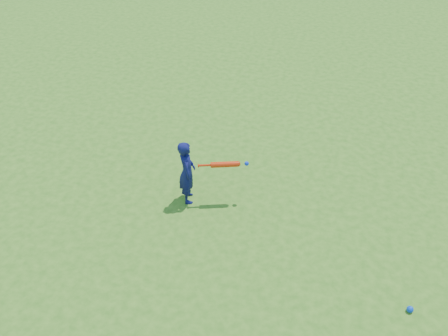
# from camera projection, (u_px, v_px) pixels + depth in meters

# --- Properties ---
(ground) EXTENTS (80.00, 80.00, 0.00)m
(ground) POSITION_uv_depth(u_px,v_px,m) (217.00, 223.00, 6.60)
(ground) COLOR #366E1A
(ground) RESTS_ON ground
(child) EXTENTS (0.34, 0.40, 0.95)m
(child) POSITION_uv_depth(u_px,v_px,m) (187.00, 172.00, 6.70)
(child) COLOR #11134F
(child) RESTS_ON ground
(ground_ball_blue) EXTENTS (0.08, 0.08, 0.08)m
(ground_ball_blue) POSITION_uv_depth(u_px,v_px,m) (410.00, 309.00, 5.45)
(ground_ball_blue) COLOR #0B3EC8
(ground_ball_blue) RESTS_ON ground
(bat_swing) EXTENTS (0.65, 0.27, 0.08)m
(bat_swing) POSITION_uv_depth(u_px,v_px,m) (226.00, 164.00, 6.62)
(bat_swing) COLOR red
(bat_swing) RESTS_ON ground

